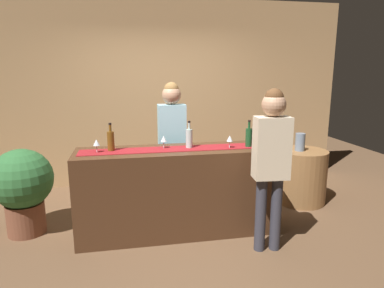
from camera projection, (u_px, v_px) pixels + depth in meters
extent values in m
plane|color=brown|center=(179.00, 231.00, 3.92)|extent=(10.00, 10.00, 0.00)
cube|color=tan|center=(160.00, 93.00, 5.44)|extent=(6.00, 0.12, 2.90)
cube|color=#472B19|center=(178.00, 191.00, 3.82)|extent=(2.21, 0.60, 0.97)
cube|color=maroon|center=(178.00, 149.00, 3.72)|extent=(2.10, 0.28, 0.01)
cylinder|color=#194723|center=(249.00, 138.00, 3.80)|extent=(0.07, 0.07, 0.21)
cylinder|color=#194723|center=(249.00, 125.00, 3.77)|extent=(0.03, 0.03, 0.08)
cylinder|color=black|center=(249.00, 121.00, 3.76)|extent=(0.03, 0.03, 0.02)
cylinder|color=#B2C6C1|center=(189.00, 139.00, 3.74)|extent=(0.07, 0.07, 0.21)
cylinder|color=#B2C6C1|center=(189.00, 126.00, 3.71)|extent=(0.03, 0.03, 0.08)
cylinder|color=black|center=(189.00, 122.00, 3.70)|extent=(0.03, 0.03, 0.02)
cylinder|color=brown|center=(111.00, 141.00, 3.60)|extent=(0.07, 0.07, 0.21)
cylinder|color=brown|center=(110.00, 128.00, 3.57)|extent=(0.03, 0.03, 0.08)
cylinder|color=black|center=(110.00, 124.00, 3.56)|extent=(0.03, 0.03, 0.02)
cylinder|color=silver|center=(164.00, 148.00, 3.74)|extent=(0.06, 0.06, 0.00)
cylinder|color=silver|center=(164.00, 145.00, 3.73)|extent=(0.01, 0.01, 0.08)
cone|color=silver|center=(164.00, 139.00, 3.71)|extent=(0.07, 0.07, 0.06)
cylinder|color=silver|center=(229.00, 148.00, 3.75)|extent=(0.06, 0.06, 0.00)
cylinder|color=silver|center=(230.00, 145.00, 3.75)|extent=(0.01, 0.01, 0.08)
cone|color=silver|center=(230.00, 138.00, 3.73)|extent=(0.07, 0.07, 0.06)
cylinder|color=silver|center=(97.00, 153.00, 3.54)|extent=(0.06, 0.06, 0.00)
cylinder|color=silver|center=(97.00, 149.00, 3.54)|extent=(0.01, 0.01, 0.08)
cone|color=silver|center=(96.00, 142.00, 3.52)|extent=(0.07, 0.07, 0.06)
cylinder|color=#26262B|center=(179.00, 182.00, 4.41)|extent=(0.11, 0.11, 0.78)
cylinder|color=#26262B|center=(166.00, 183.00, 4.38)|extent=(0.11, 0.11, 0.78)
cube|color=#99D1E0|center=(172.00, 129.00, 4.25)|extent=(0.34, 0.20, 0.62)
sphere|color=tan|center=(171.00, 95.00, 4.16)|extent=(0.23, 0.23, 0.23)
sphere|color=olive|center=(171.00, 90.00, 4.14)|extent=(0.18, 0.18, 0.18)
cylinder|color=#33333D|center=(261.00, 215.00, 3.43)|extent=(0.11, 0.11, 0.77)
cylinder|color=#33333D|center=(276.00, 214.00, 3.45)|extent=(0.11, 0.11, 0.77)
cube|color=beige|center=(272.00, 148.00, 3.30)|extent=(0.36, 0.23, 0.61)
sphere|color=tan|center=(274.00, 105.00, 3.21)|extent=(0.23, 0.23, 0.23)
sphere|color=brown|center=(274.00, 98.00, 3.19)|extent=(0.18, 0.18, 0.18)
cylinder|color=olive|center=(301.00, 176.00, 4.73)|extent=(0.68, 0.68, 0.74)
cylinder|color=slate|center=(300.00, 142.00, 4.61)|extent=(0.13, 0.13, 0.24)
cylinder|color=brown|center=(26.00, 218.00, 3.84)|extent=(0.41, 0.41, 0.36)
sphere|color=#2D6633|center=(22.00, 179.00, 3.74)|extent=(0.67, 0.67, 0.67)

